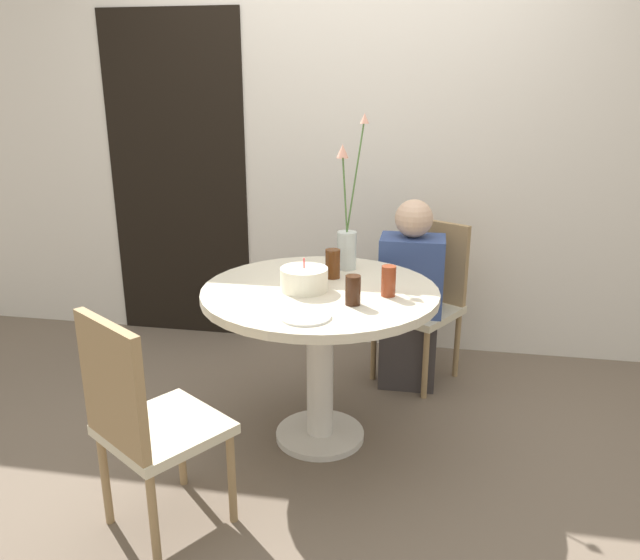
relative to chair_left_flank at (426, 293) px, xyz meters
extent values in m
plane|color=#6B5B4C|center=(-0.46, -0.79, -0.50)|extent=(16.00, 16.00, 0.00)
cube|color=silver|center=(-0.46, 0.41, 0.80)|extent=(8.00, 0.05, 2.60)
cube|color=black|center=(-1.60, 0.37, 0.53)|extent=(0.90, 0.01, 2.05)
cylinder|color=beige|center=(-0.46, -0.79, 0.24)|extent=(1.06, 1.06, 0.04)
cylinder|color=silver|center=(-0.46, -0.79, -0.12)|extent=(0.12, 0.12, 0.69)
cylinder|color=silver|center=(-0.46, -0.79, -0.48)|extent=(0.42, 0.42, 0.03)
cube|color=beige|center=(-0.04, -0.07, -0.09)|extent=(0.55, 0.55, 0.04)
cube|color=#997A51|center=(0.05, 0.09, 0.16)|extent=(0.35, 0.22, 0.46)
cylinder|color=#997A51|center=(-0.27, -0.13, -0.30)|extent=(0.03, 0.03, 0.39)
cylinder|color=#997A51|center=(0.02, -0.30, -0.30)|extent=(0.03, 0.03, 0.39)
cylinder|color=#997A51|center=(-0.10, 0.16, -0.30)|extent=(0.03, 0.03, 0.39)
cylinder|color=#997A51|center=(0.19, -0.01, -0.30)|extent=(0.03, 0.03, 0.39)
cube|color=beige|center=(-0.92, -1.48, -0.09)|extent=(0.55, 0.55, 0.04)
cube|color=#997A51|center=(-1.02, -1.63, 0.16)|extent=(0.34, 0.24, 0.46)
cylinder|color=#997A51|center=(-0.69, -1.43, -0.30)|extent=(0.03, 0.03, 0.39)
cylinder|color=#997A51|center=(-0.97, -1.25, -0.30)|extent=(0.03, 0.03, 0.39)
cylinder|color=#997A51|center=(-0.88, -1.72, -0.30)|extent=(0.03, 0.03, 0.39)
cylinder|color=#997A51|center=(-1.16, -1.53, -0.30)|extent=(0.03, 0.03, 0.39)
cylinder|color=white|center=(-0.53, -0.82, 0.31)|extent=(0.21, 0.21, 0.10)
cylinder|color=#E54C4C|center=(-0.53, -0.82, 0.38)|extent=(0.01, 0.01, 0.04)
cylinder|color=silver|center=(-0.39, -0.46, 0.35)|extent=(0.09, 0.09, 0.19)
cylinder|color=#4C7538|center=(-0.36, -0.44, 0.71)|extent=(0.08, 0.06, 0.53)
cone|color=#E0997F|center=(-0.32, -0.42, 0.98)|extent=(0.04, 0.04, 0.05)
cylinder|color=#4C7538|center=(-0.40, -0.49, 0.64)|extent=(0.03, 0.06, 0.39)
cone|color=#E0997F|center=(-0.41, -0.51, 0.84)|extent=(0.05, 0.05, 0.06)
cylinder|color=#4C7538|center=(-0.40, -0.45, 0.64)|extent=(0.04, 0.03, 0.38)
cone|color=#E0997F|center=(-0.42, -0.44, 0.83)|extent=(0.06, 0.06, 0.06)
cylinder|color=white|center=(-0.46, -1.15, 0.27)|extent=(0.20, 0.20, 0.01)
cylinder|color=maroon|center=(-0.16, -0.83, 0.33)|extent=(0.06, 0.06, 0.13)
cylinder|color=#51280F|center=(-0.43, -0.62, 0.33)|extent=(0.07, 0.07, 0.14)
cylinder|color=#33190C|center=(-0.29, -0.96, 0.32)|extent=(0.06, 0.06, 0.12)
cube|color=#383333|center=(-0.08, -0.14, -0.28)|extent=(0.31, 0.24, 0.43)
cube|color=#33477F|center=(-0.08, -0.14, 0.14)|extent=(0.34, 0.24, 0.42)
sphere|color=#D1A889|center=(-0.08, -0.14, 0.45)|extent=(0.20, 0.20, 0.20)
camera|label=1|loc=(0.01, -3.37, 1.15)|focal=35.00mm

